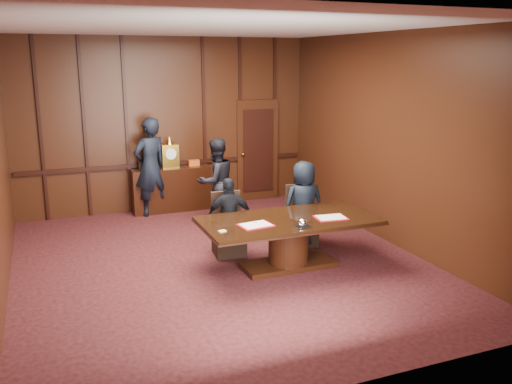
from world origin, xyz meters
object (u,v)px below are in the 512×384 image
sideboard (171,187)px  signatory_right (304,204)px  conference_table (289,235)px  signatory_left (230,217)px  witness_left (150,167)px  witness_right (216,181)px

sideboard → signatory_right: (1.55, -2.96, 0.24)m
conference_table → signatory_left: (-0.65, 0.80, 0.12)m
conference_table → witness_left: bearing=110.4°
signatory_right → witness_right: 2.00m
sideboard → witness_left: witness_left is taller
signatory_right → sideboard: bearing=-59.0°
conference_table → witness_right: bearing=97.0°
conference_table → witness_right: (-0.31, 2.55, 0.31)m
sideboard → witness_left: 0.68m
signatory_left → signatory_right: 1.30m
conference_table → witness_left: (-1.34, 3.60, 0.47)m
conference_table → signatory_right: bearing=50.9°
signatory_right → witness_left: witness_left is taller
signatory_left → witness_right: 1.79m
sideboard → witness_left: size_ratio=0.82×
witness_left → signatory_right: bearing=103.6°
signatory_left → witness_right: (0.34, 1.75, 0.18)m
signatory_right → witness_left: size_ratio=0.74×
signatory_right → witness_right: size_ratio=0.88×
witness_right → witness_left: bearing=-63.2°
conference_table → signatory_left: 1.04m
signatory_left → witness_left: (-0.69, 2.80, 0.35)m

